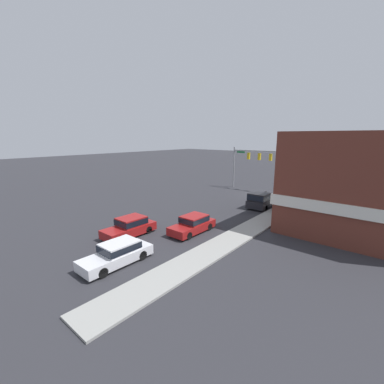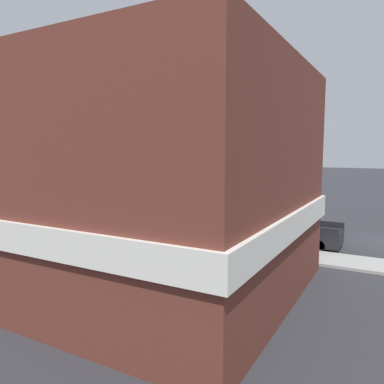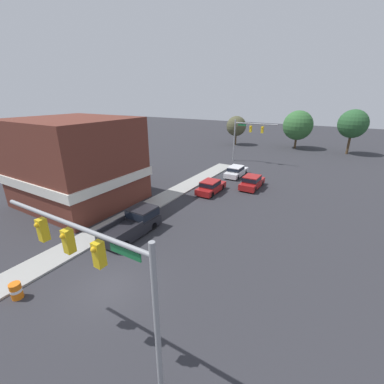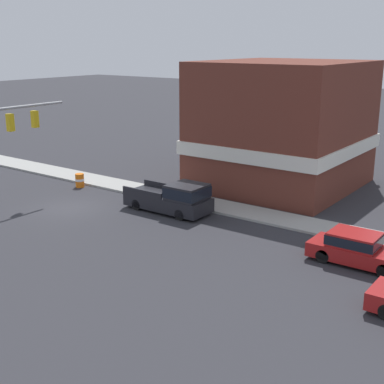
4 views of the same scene
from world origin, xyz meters
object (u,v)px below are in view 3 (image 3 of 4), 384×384
at_px(pickup_truck_parked, 135,222).
at_px(car_lead, 211,186).
at_px(car_second_ahead, 236,171).
at_px(construction_barrel, 16,291).
at_px(car_oncoming, 252,182).

bearing_deg(pickup_truck_parked, car_lead, 84.50).
xyz_separation_m(car_second_ahead, construction_barrel, (-1.91, -28.38, -0.27)).
relative_size(car_lead, car_oncoming, 1.00).
bearing_deg(car_oncoming, car_lead, 48.23).
bearing_deg(car_oncoming, construction_barrel, 77.65).
relative_size(car_lead, pickup_truck_parked, 0.85).
xyz_separation_m(car_oncoming, pickup_truck_parked, (-4.75, -15.69, 0.11)).
distance_m(car_lead, car_second_ahead, 7.67).
relative_size(car_oncoming, car_second_ahead, 0.94).
distance_m(car_lead, pickup_truck_parked, 11.67).
height_order(car_oncoming, car_second_ahead, car_oncoming).
bearing_deg(car_second_ahead, car_lead, -90.90).
distance_m(car_second_ahead, construction_barrel, 28.45).
bearing_deg(construction_barrel, car_oncoming, 77.65).
bearing_deg(car_lead, car_oncoming, 48.23).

